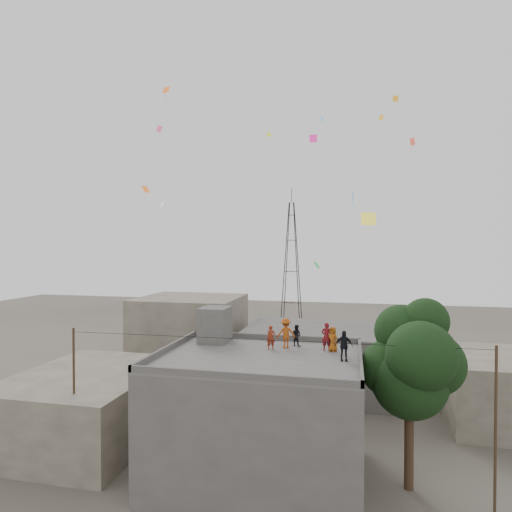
# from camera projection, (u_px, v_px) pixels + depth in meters

# --- Properties ---
(ground) EXTENTS (140.00, 140.00, 0.00)m
(ground) POSITION_uv_depth(u_px,v_px,m) (260.00, 476.00, 21.53)
(ground) COLOR #433E37
(ground) RESTS_ON ground
(main_building) EXTENTS (10.00, 8.00, 6.10)m
(main_building) POSITION_uv_depth(u_px,v_px,m) (260.00, 416.00, 21.47)
(main_building) COLOR #4B4946
(main_building) RESTS_ON ground
(parapet) EXTENTS (10.00, 8.00, 0.30)m
(parapet) POSITION_uv_depth(u_px,v_px,m) (260.00, 353.00, 21.40)
(parapet) COLOR #4B4946
(parapet) RESTS_ON main_building
(stair_head_box) EXTENTS (1.60, 1.80, 2.00)m
(stair_head_box) POSITION_uv_depth(u_px,v_px,m) (215.00, 325.00, 24.63)
(stair_head_box) COLOR #4B4946
(stair_head_box) RESTS_ON main_building
(neighbor_west) EXTENTS (8.00, 10.00, 4.00)m
(neighbor_west) POSITION_uv_depth(u_px,v_px,m) (89.00, 405.00, 25.86)
(neighbor_west) COLOR #5B5348
(neighbor_west) RESTS_ON ground
(neighbor_north) EXTENTS (12.00, 9.00, 5.00)m
(neighbor_north) POSITION_uv_depth(u_px,v_px,m) (320.00, 359.00, 34.69)
(neighbor_north) COLOR #4B4946
(neighbor_north) RESTS_ON ground
(neighbor_northwest) EXTENTS (9.00, 8.00, 7.00)m
(neighbor_northwest) POSITION_uv_depth(u_px,v_px,m) (190.00, 335.00, 39.26)
(neighbor_northwest) COLOR #5B5348
(neighbor_northwest) RESTS_ON ground
(neighbor_east) EXTENTS (7.00, 8.00, 4.40)m
(neighbor_east) POSITION_uv_depth(u_px,v_px,m) (499.00, 389.00, 28.15)
(neighbor_east) COLOR #5B5348
(neighbor_east) RESTS_ON ground
(tree) EXTENTS (4.90, 4.60, 9.10)m
(tree) POSITION_uv_depth(u_px,v_px,m) (413.00, 362.00, 20.36)
(tree) COLOR black
(tree) RESTS_ON ground
(utility_line) EXTENTS (20.12, 0.62, 7.40)m
(utility_line) POSITION_uv_depth(u_px,v_px,m) (264.00, 411.00, 20.12)
(utility_line) COLOR black
(utility_line) RESTS_ON ground
(transmission_tower) EXTENTS (2.97, 2.97, 20.01)m
(transmission_tower) POSITION_uv_depth(u_px,v_px,m) (291.00, 265.00, 61.24)
(transmission_tower) COLOR black
(transmission_tower) RESTS_ON ground
(person_red_adult) EXTENTS (0.55, 0.37, 1.48)m
(person_red_adult) POSITION_uv_depth(u_px,v_px,m) (326.00, 337.00, 22.51)
(person_red_adult) COLOR maroon
(person_red_adult) RESTS_ON main_building
(person_orange_child) EXTENTS (0.76, 0.68, 1.30)m
(person_orange_child) POSITION_uv_depth(u_px,v_px,m) (333.00, 339.00, 22.37)
(person_orange_child) COLOR #A25012
(person_orange_child) RESTS_ON main_building
(person_dark_child) EXTENTS (0.70, 0.63, 1.18)m
(person_dark_child) POSITION_uv_depth(u_px,v_px,m) (296.00, 335.00, 23.61)
(person_dark_child) COLOR black
(person_dark_child) RESTS_ON main_building
(person_dark_adult) EXTENTS (0.89, 0.44, 1.46)m
(person_dark_adult) POSITION_uv_depth(u_px,v_px,m) (344.00, 346.00, 20.50)
(person_dark_adult) COLOR black
(person_dark_adult) RESTS_ON main_building
(person_orange_adult) EXTENTS (1.19, 0.94, 1.62)m
(person_orange_adult) POSITION_uv_depth(u_px,v_px,m) (286.00, 333.00, 23.11)
(person_orange_adult) COLOR #A34512
(person_orange_adult) RESTS_ON main_building
(person_red_child) EXTENTS (0.54, 0.46, 1.27)m
(person_red_child) POSITION_uv_depth(u_px,v_px,m) (271.00, 338.00, 22.80)
(person_red_child) COLOR maroon
(person_red_child) RESTS_ON main_building
(kites) EXTENTS (18.06, 18.96, 12.85)m
(kites) POSITION_uv_depth(u_px,v_px,m) (297.00, 163.00, 27.55)
(kites) COLOR orange
(kites) RESTS_ON ground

